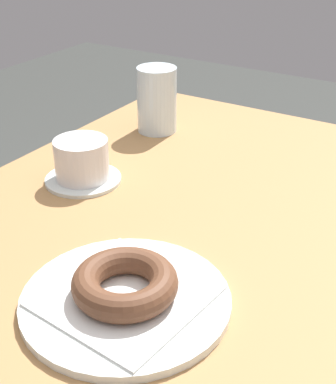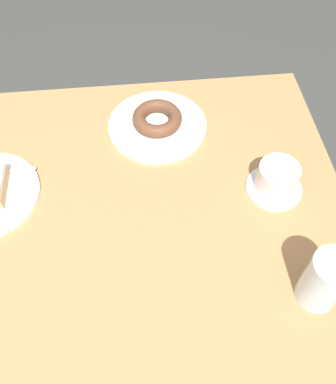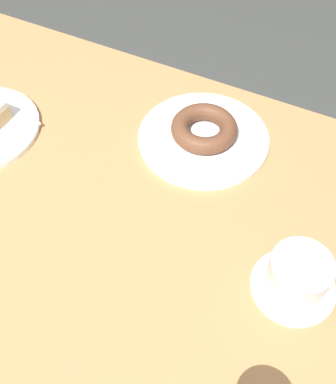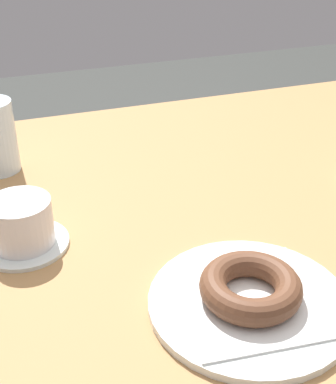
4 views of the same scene
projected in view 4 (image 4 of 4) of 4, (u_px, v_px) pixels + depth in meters
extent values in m
cube|color=#A67948|center=(305.00, 190.00, 0.93)|extent=(1.25, 0.84, 0.05)
cylinder|color=white|center=(249.00, 303.00, 0.64)|extent=(0.24, 0.24, 0.01)
cube|color=white|center=(250.00, 298.00, 0.64)|extent=(0.18, 0.18, 0.00)
torus|color=brown|center=(251.00, 287.00, 0.63)|extent=(0.12, 0.12, 0.03)
cylinder|color=silver|center=(25.00, 244.00, 0.75)|extent=(0.12, 0.12, 0.01)
cylinder|color=silver|center=(21.00, 222.00, 0.73)|extent=(0.09, 0.09, 0.07)
cylinder|color=black|center=(18.00, 204.00, 0.71)|extent=(0.08, 0.08, 0.00)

